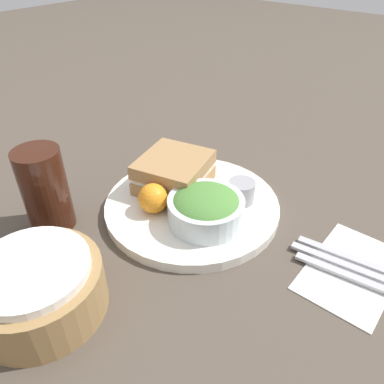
% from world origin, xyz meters
% --- Properties ---
extents(ground_plane, '(4.00, 4.00, 0.00)m').
position_xyz_m(ground_plane, '(0.00, 0.00, 0.00)').
color(ground_plane, '#4C4238').
extents(plate, '(0.30, 0.30, 0.02)m').
position_xyz_m(plate, '(0.00, 0.00, 0.01)').
color(plate, white).
rests_on(plate, ground_plane).
extents(sandwich, '(0.14, 0.14, 0.06)m').
position_xyz_m(sandwich, '(0.06, -0.02, 0.05)').
color(sandwich, '#A37A4C').
rests_on(sandwich, plate).
extents(salad_bowl, '(0.12, 0.12, 0.06)m').
position_xyz_m(salad_bowl, '(-0.05, 0.03, 0.04)').
color(salad_bowl, silver).
rests_on(salad_bowl, plate).
extents(dressing_cup, '(0.05, 0.05, 0.04)m').
position_xyz_m(dressing_cup, '(-0.06, -0.06, 0.04)').
color(dressing_cup, '#99999E').
rests_on(dressing_cup, plate).
extents(orange_wedge, '(0.05, 0.05, 0.05)m').
position_xyz_m(orange_wedge, '(0.03, 0.06, 0.04)').
color(orange_wedge, orange).
rests_on(orange_wedge, plate).
extents(drink_glass, '(0.07, 0.07, 0.14)m').
position_xyz_m(drink_glass, '(0.15, 0.17, 0.07)').
color(drink_glass, '#38190F').
rests_on(drink_glass, ground_plane).
extents(bread_basket, '(0.17, 0.17, 0.08)m').
position_xyz_m(bread_basket, '(0.02, 0.28, 0.04)').
color(bread_basket, '#997547').
rests_on(bread_basket, ground_plane).
extents(napkin, '(0.11, 0.17, 0.00)m').
position_xyz_m(napkin, '(-0.27, -0.04, 0.00)').
color(napkin, white).
rests_on(napkin, ground_plane).
extents(fork, '(0.17, 0.03, 0.01)m').
position_xyz_m(fork, '(-0.26, -0.05, 0.01)').
color(fork, '#B2B2B7').
rests_on(fork, napkin).
extents(knife, '(0.18, 0.04, 0.01)m').
position_xyz_m(knife, '(-0.27, -0.04, 0.01)').
color(knife, '#B2B2B7').
rests_on(knife, napkin).
extents(spoon, '(0.15, 0.03, 0.01)m').
position_xyz_m(spoon, '(-0.27, -0.02, 0.01)').
color(spoon, '#B2B2B7').
rests_on(spoon, napkin).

